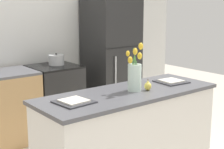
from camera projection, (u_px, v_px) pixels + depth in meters
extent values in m
cube|color=silver|center=(32.00, 29.00, 4.63)|extent=(5.20, 0.08, 2.70)
cube|color=silver|center=(128.00, 138.00, 3.29)|extent=(1.76, 0.62, 0.85)
cube|color=#4C4C51|center=(129.00, 93.00, 3.20)|extent=(1.80, 0.66, 0.03)
cube|color=black|center=(55.00, 99.00, 4.57)|extent=(0.60, 0.60, 0.86)
cube|color=black|center=(54.00, 67.00, 4.48)|extent=(0.60, 0.60, 0.02)
cube|color=black|center=(67.00, 107.00, 4.35)|extent=(0.42, 0.01, 0.28)
cube|color=black|center=(111.00, 59.00, 5.06)|extent=(0.68, 0.64, 1.75)
cube|color=black|center=(125.00, 47.00, 4.77)|extent=(0.67, 0.01, 0.01)
cylinder|color=#B2B5B7|center=(116.00, 83.00, 4.74)|extent=(0.02, 0.02, 0.76)
cylinder|color=silver|center=(134.00, 78.00, 3.19)|extent=(0.13, 0.13, 0.25)
cylinder|color=#569E4C|center=(136.00, 71.00, 3.19)|extent=(0.09, 0.02, 0.24)
ellipsoid|color=yellow|center=(140.00, 56.00, 3.18)|extent=(0.04, 0.04, 0.07)
cylinder|color=#569E4C|center=(135.00, 69.00, 3.19)|extent=(0.05, 0.05, 0.28)
ellipsoid|color=yellow|center=(135.00, 52.00, 3.19)|extent=(0.04, 0.04, 0.06)
cylinder|color=#569E4C|center=(131.00, 70.00, 3.19)|extent=(0.04, 0.06, 0.27)
ellipsoid|color=yellow|center=(128.00, 54.00, 3.17)|extent=(0.04, 0.04, 0.05)
cylinder|color=#569E4C|center=(133.00, 73.00, 3.17)|extent=(0.09, 0.01, 0.21)
ellipsoid|color=yellow|center=(130.00, 60.00, 3.12)|extent=(0.04, 0.04, 0.07)
cylinder|color=#569E4C|center=(135.00, 69.00, 3.15)|extent=(0.05, 0.06, 0.29)
ellipsoid|color=yellow|center=(135.00, 51.00, 3.08)|extent=(0.04, 0.04, 0.06)
cylinder|color=#569E4C|center=(137.00, 66.00, 3.17)|extent=(0.05, 0.06, 0.33)
ellipsoid|color=yellow|center=(141.00, 46.00, 3.12)|extent=(0.04, 0.04, 0.07)
ellipsoid|color=#E5CC4C|center=(148.00, 86.00, 3.23)|extent=(0.07, 0.07, 0.08)
cone|color=#E5CC4C|center=(148.00, 82.00, 3.22)|extent=(0.04, 0.04, 0.03)
cylinder|color=brown|center=(148.00, 80.00, 3.22)|extent=(0.01, 0.01, 0.02)
cube|color=#333338|center=(74.00, 102.00, 2.84)|extent=(0.30, 0.30, 0.01)
cube|color=silver|center=(74.00, 101.00, 2.83)|extent=(0.22, 0.22, 0.01)
cube|color=#333338|center=(171.00, 82.00, 3.56)|extent=(0.30, 0.30, 0.01)
cube|color=silver|center=(171.00, 81.00, 3.56)|extent=(0.22, 0.22, 0.01)
cylinder|color=#B2B5B7|center=(56.00, 60.00, 4.53)|extent=(0.20, 0.20, 0.12)
cylinder|color=#B2B5B7|center=(56.00, 55.00, 4.51)|extent=(0.21, 0.21, 0.01)
sphere|color=black|center=(56.00, 54.00, 4.51)|extent=(0.02, 0.02, 0.02)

